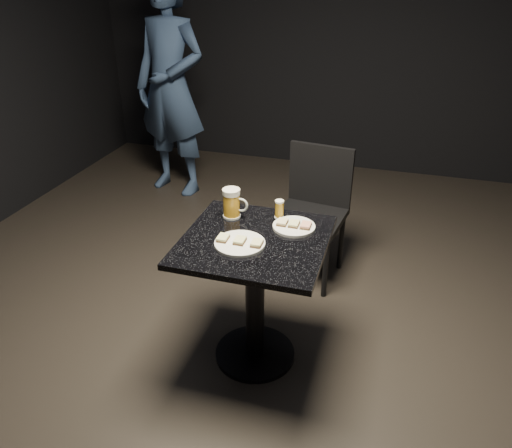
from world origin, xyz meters
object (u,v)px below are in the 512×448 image
object	(u,v)px
plate_large	(240,243)
beer_tumbler	(279,209)
table	(255,280)
patron	(171,87)
chair	(313,206)
beer_mug	(232,203)
plate_small	(294,227)

from	to	relation	value
plate_large	beer_tumbler	size ratio (longest dim) A/B	2.48
table	patron	bearing A→B (deg)	124.58
chair	table	bearing A→B (deg)	-97.52
table	beer_tumbler	world-z (taller)	beer_tumbler
plate_large	beer_tumbler	bearing A→B (deg)	71.47
beer_tumbler	chair	xyz separation A→B (m)	(0.06, 0.69, -0.30)
beer_mug	chair	world-z (taller)	beer_mug
beer_mug	table	bearing A→B (deg)	-46.08
plate_large	beer_mug	bearing A→B (deg)	115.96
beer_mug	beer_tumbler	xyz separation A→B (m)	(0.24, 0.06, -0.03)
table	beer_mug	bearing A→B (deg)	133.92
plate_small	table	size ratio (longest dim) A/B	0.29
plate_large	chair	world-z (taller)	chair
beer_tumbler	plate_large	bearing A→B (deg)	-108.53
beer_mug	beer_tumbler	size ratio (longest dim) A/B	1.61
plate_large	plate_small	world-z (taller)	same
chair	beer_mug	bearing A→B (deg)	-112.10
patron	beer_mug	size ratio (longest dim) A/B	12.10
plate_large	chair	bearing A→B (deg)	80.21
plate_small	beer_mug	distance (m)	0.35
table	chair	distance (m)	0.94
plate_large	chair	distance (m)	1.06
patron	table	bearing A→B (deg)	-43.28
patron	beer_mug	world-z (taller)	patron
plate_small	chair	bearing A→B (deg)	92.59
plate_small	patron	distance (m)	2.37
plate_large	beer_tumbler	xyz separation A→B (m)	(0.11, 0.33, 0.04)
table	chair	bearing A→B (deg)	82.48
beer_mug	beer_tumbler	world-z (taller)	beer_mug
patron	beer_mug	distance (m)	2.14
plate_large	table	xyz separation A→B (m)	(0.05, 0.08, -0.25)
plate_large	beer_tumbler	world-z (taller)	beer_tumbler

